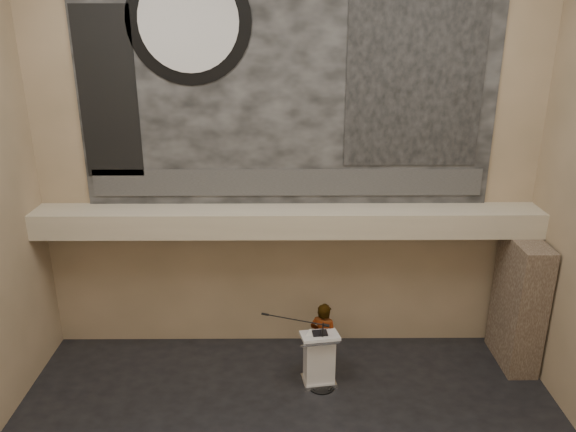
{
  "coord_description": "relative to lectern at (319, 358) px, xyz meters",
  "views": [
    {
      "loc": [
        -0.07,
        -6.83,
        6.84
      ],
      "look_at": [
        0.0,
        3.2,
        3.2
      ],
      "focal_mm": 35.0,
      "sensor_mm": 36.0,
      "label": 1
    }
  ],
  "objects": [
    {
      "name": "wall_back",
      "position": [
        -0.6,
        1.59,
        3.7
      ],
      "size": [
        10.0,
        0.02,
        8.5
      ],
      "primitive_type": "cube",
      "color": "#7D6B4F",
      "rests_on": "floor"
    },
    {
      "name": "soffit",
      "position": [
        -0.6,
        1.19,
        2.4
      ],
      "size": [
        10.0,
        0.8,
        0.5
      ],
      "primitive_type": "cube",
      "color": "tan",
      "rests_on": "wall_back"
    },
    {
      "name": "sprinkler_left",
      "position": [
        -2.2,
        1.14,
        2.12
      ],
      "size": [
        0.04,
        0.04,
        0.06
      ],
      "primitive_type": "cylinder",
      "color": "#B2893D",
      "rests_on": "soffit"
    },
    {
      "name": "sprinkler_right",
      "position": [
        1.3,
        1.14,
        2.12
      ],
      "size": [
        0.04,
        0.04,
        0.06
      ],
      "primitive_type": "cylinder",
      "color": "#B2893D",
      "rests_on": "soffit"
    },
    {
      "name": "banner",
      "position": [
        -0.6,
        1.56,
        5.15
      ],
      "size": [
        8.0,
        0.05,
        5.0
      ],
      "primitive_type": "cube",
      "color": "black",
      "rests_on": "wall_back"
    },
    {
      "name": "banner_text_strip",
      "position": [
        -0.6,
        1.52,
        3.1
      ],
      "size": [
        7.76,
        0.02,
        0.55
      ],
      "primitive_type": "cube",
      "color": "#2F2F2F",
      "rests_on": "banner"
    },
    {
      "name": "banner_clock_rim",
      "position": [
        -2.4,
        1.52,
        6.15
      ],
      "size": [
        2.3,
        0.02,
        2.3
      ],
      "primitive_type": "cylinder",
      "rotation": [
        1.57,
        0.0,
        0.0
      ],
      "color": "black",
      "rests_on": "banner"
    },
    {
      "name": "banner_clock_face",
      "position": [
        -2.4,
        1.5,
        6.15
      ],
      "size": [
        1.84,
        0.02,
        1.84
      ],
      "primitive_type": "cylinder",
      "rotation": [
        1.57,
        0.0,
        0.0
      ],
      "color": "silver",
      "rests_on": "banner"
    },
    {
      "name": "banner_building_print",
      "position": [
        1.8,
        1.52,
        5.25
      ],
      "size": [
        2.6,
        0.02,
        3.6
      ],
      "primitive_type": "cube",
      "color": "black",
      "rests_on": "banner"
    },
    {
      "name": "banner_brick_print",
      "position": [
        -4.0,
        1.52,
        4.85
      ],
      "size": [
        1.1,
        0.02,
        3.2
      ],
      "primitive_type": "cube",
      "color": "black",
      "rests_on": "banner"
    },
    {
      "name": "stone_pier",
      "position": [
        4.05,
        0.74,
        0.8
      ],
      "size": [
        0.6,
        1.4,
        2.7
      ],
      "primitive_type": "cube",
      "color": "#44352A",
      "rests_on": "floor"
    },
    {
      "name": "lectern",
      "position": [
        0.0,
        0.0,
        0.0
      ],
      "size": [
        0.78,
        0.61,
        1.13
      ],
      "rotation": [
        0.0,
        0.0,
        0.16
      ],
      "color": "silver",
      "rests_on": "floor"
    },
    {
      "name": "binder",
      "position": [
        0.0,
        -0.01,
        0.56
      ],
      "size": [
        0.3,
        0.25,
        0.04
      ],
      "primitive_type": "cube",
      "rotation": [
        0.0,
        0.0,
        0.09
      ],
      "color": "black",
      "rests_on": "lectern"
    },
    {
      "name": "papers",
      "position": [
        -0.13,
        -0.01,
        0.55
      ],
      "size": [
        0.3,
        0.34,
        0.0
      ],
      "primitive_type": "cube",
      "rotation": [
        0.0,
        0.0,
        -0.35
      ],
      "color": "silver",
      "rests_on": "lectern"
    },
    {
      "name": "speaker_person",
      "position": [
        0.1,
        0.35,
        0.22
      ],
      "size": [
        0.67,
        0.58,
        1.55
      ],
      "primitive_type": "imported",
      "rotation": [
        0.0,
        0.0,
        2.71
      ],
      "color": "white",
      "rests_on": "floor"
    },
    {
      "name": "mic_stand",
      "position": [
        0.01,
        -0.12,
        -0.34
      ],
      "size": [
        1.41,
        0.68,
        1.42
      ],
      "rotation": [
        0.0,
        0.0,
        -0.35
      ],
      "color": "black",
      "rests_on": "floor"
    }
  ]
}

